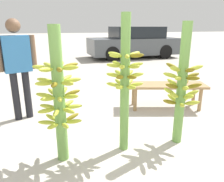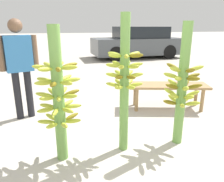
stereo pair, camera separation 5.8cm
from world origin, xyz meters
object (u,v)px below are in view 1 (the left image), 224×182
(banana_stalk_left, at_px, (59,96))
(banana_stalk_right, at_px, (182,85))
(vendor_person, at_px, (17,61))
(parked_car, at_px, (134,43))
(market_bench, at_px, (166,88))
(banana_stalk_center, at_px, (125,81))

(banana_stalk_left, xyz_separation_m, banana_stalk_right, (1.44, -0.00, 0.01))
(vendor_person, distance_m, parked_car, 7.32)
(vendor_person, height_order, parked_car, vendor_person)
(banana_stalk_right, height_order, vendor_person, vendor_person)
(banana_stalk_right, bearing_deg, banana_stalk_left, 179.85)
(vendor_person, relative_size, market_bench, 1.07)
(banana_stalk_right, relative_size, vendor_person, 0.97)
(banana_stalk_left, relative_size, banana_stalk_right, 0.98)
(market_bench, bearing_deg, parked_car, 89.71)
(market_bench, bearing_deg, banana_stalk_right, -96.07)
(banana_stalk_right, distance_m, market_bench, 1.26)
(banana_stalk_center, height_order, parked_car, banana_stalk_center)
(vendor_person, height_order, market_bench, vendor_person)
(banana_stalk_left, height_order, vendor_person, vendor_person)
(banana_stalk_left, xyz_separation_m, parked_car, (3.65, 7.32, -0.08))
(market_bench, bearing_deg, banana_stalk_left, -133.83)
(vendor_person, bearing_deg, market_bench, -22.07)
(banana_stalk_left, distance_m, parked_car, 8.18)
(banana_stalk_center, bearing_deg, market_bench, 43.41)
(banana_stalk_center, height_order, market_bench, banana_stalk_center)
(banana_stalk_right, height_order, market_bench, banana_stalk_right)
(banana_stalk_left, height_order, banana_stalk_right, banana_stalk_right)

